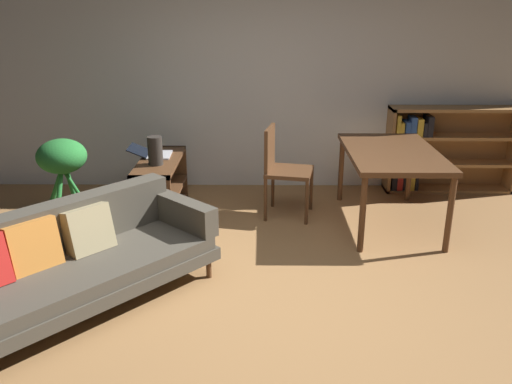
{
  "coord_description": "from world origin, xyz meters",
  "views": [
    {
      "loc": [
        -0.08,
        -3.47,
        2.11
      ],
      "look_at": [
        -0.12,
        0.66,
        0.62
      ],
      "focal_mm": 37.17,
      "sensor_mm": 36.0,
      "label": 1
    }
  ],
  "objects": [
    {
      "name": "ground_plane",
      "position": [
        0.0,
        0.0,
        0.0
      ],
      "size": [
        8.16,
        8.16,
        0.0
      ],
      "primitive_type": "plane",
      "color": "#9E7042"
    },
    {
      "name": "back_wall_panel",
      "position": [
        0.0,
        2.7,
        1.35
      ],
      "size": [
        6.8,
        0.1,
        2.7
      ],
      "primitive_type": "cube",
      "color": "silver",
      "rests_on": "ground_plane"
    },
    {
      "name": "dining_chair_near",
      "position": [
        0.13,
        1.7,
        0.53
      ],
      "size": [
        0.53,
        0.53,
        0.93
      ],
      "color": "#56351E",
      "rests_on": "ground_plane"
    },
    {
      "name": "media_console",
      "position": [
        -1.12,
        1.7,
        0.29
      ],
      "size": [
        0.39,
        1.11,
        0.6
      ],
      "color": "#56351E",
      "rests_on": "ground_plane"
    },
    {
      "name": "dining_table",
      "position": [
        1.19,
        1.49,
        0.68
      ],
      "size": [
        0.86,
        1.42,
        0.76
      ],
      "color": "#56351E",
      "rests_on": "ground_plane"
    },
    {
      "name": "open_laptop",
      "position": [
        -1.22,
        1.85,
        0.62
      ],
      "size": [
        0.44,
        0.34,
        0.1
      ],
      "color": "silver",
      "rests_on": "media_console"
    },
    {
      "name": "bookshelf",
      "position": [
        2.0,
        2.52,
        0.49
      ],
      "size": [
        1.47,
        0.3,
        0.99
      ],
      "color": "olive",
      "rests_on": "ground_plane"
    },
    {
      "name": "desk_speaker",
      "position": [
        -1.12,
        1.53,
        0.74
      ],
      "size": [
        0.14,
        0.14,
        0.28
      ],
      "color": "#2D2823",
      "rests_on": "media_console"
    },
    {
      "name": "fabric_couch",
      "position": [
        -1.47,
        -0.08,
        0.37
      ],
      "size": [
        1.99,
        2.06,
        0.72
      ],
      "color": "#56351E",
      "rests_on": "ground_plane"
    },
    {
      "name": "potted_floor_plant",
      "position": [
        -2.03,
        1.48,
        0.57
      ],
      "size": [
        0.48,
        0.48,
        0.86
      ],
      "color": "brown",
      "rests_on": "ground_plane"
    }
  ]
}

